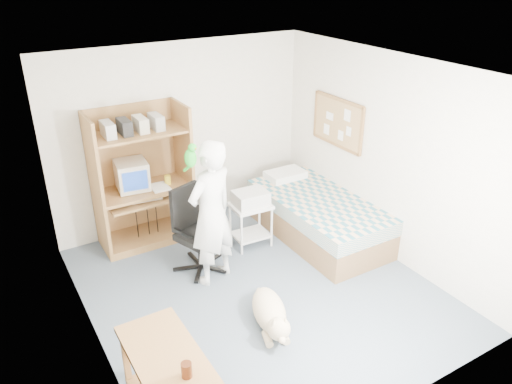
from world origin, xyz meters
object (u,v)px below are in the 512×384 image
Objects in this scene: printer_cart at (251,218)px; bed at (318,217)px; person at (211,214)px; dog at (270,313)px; office_chair at (196,241)px; side_desk at (168,379)px; computer_hutch at (142,183)px.

bed is at bearing -13.59° from printer_cart.
person reaches higher than dog.
office_chair is 1.76× the size of printer_cart.
person is (0.07, -0.30, 0.49)m from office_chair.
office_chair reaches higher than dog.
dog is at bearing 24.16° from side_desk.
side_desk is 2.86m from printer_cart.
person reaches higher than printer_cart.
office_chair is 0.84m from printer_cart.
printer_cart is at bearing 46.61° from side_desk.
printer_cart is at bearing -169.63° from person.
computer_hutch is 0.89× the size of bed.
side_desk reaches higher than printer_cart.
computer_hutch is 2.48m from dog.
computer_hutch is 1.34m from person.
person is 1.76× the size of dog.
office_chair is at bearing -73.75° from computer_hutch.
dog is at bearing -101.12° from office_chair.
person is 0.99m from printer_cart.
dog is (1.33, 0.59, -0.33)m from side_desk.
computer_hutch is 1.47m from printer_cart.
bed is (2.00, -1.12, -0.53)m from computer_hutch.
computer_hutch is at bearing 119.54° from dog.
computer_hutch reaches higher than side_desk.
bed is 1.72m from office_chair.
computer_hutch is at bearing -93.61° from person.
computer_hutch is 1.73× the size of office_chair.
computer_hutch is 2.35m from bed.
bed is 1.17× the size of person.
side_desk is at bearing -139.23° from office_chair.
office_chair is at bearing 59.81° from side_desk.
printer_cart is (-0.89, 0.26, 0.10)m from bed.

